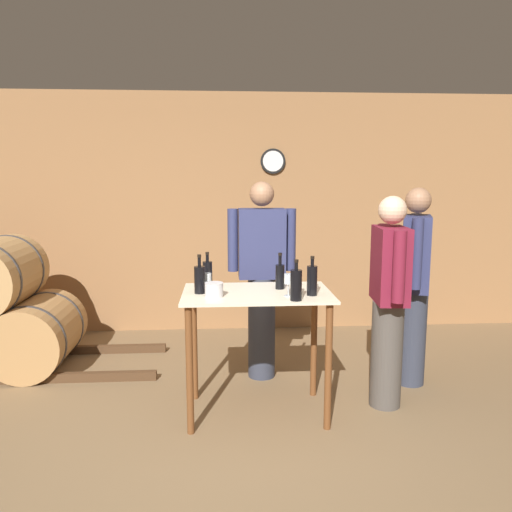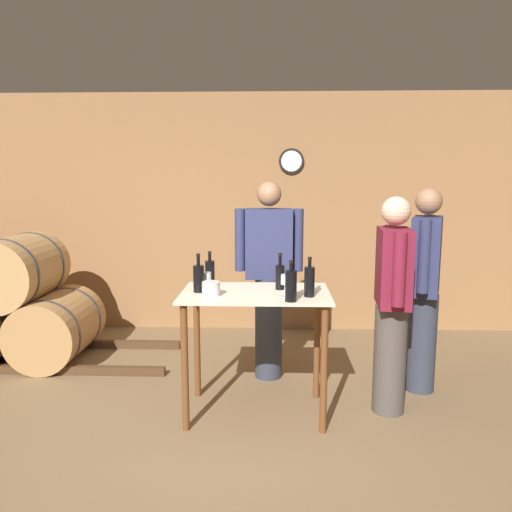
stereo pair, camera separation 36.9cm
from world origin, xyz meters
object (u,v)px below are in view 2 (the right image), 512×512
at_px(wine_bottle_center, 280,276).
at_px(wine_bottle_right, 291,285).
at_px(wine_bottle_far_left, 199,278).
at_px(person_host, 392,301).
at_px(wine_bottle_left, 210,272).
at_px(person_visitor_bearded, 424,286).
at_px(wine_bottle_far_right, 309,281).
at_px(ice_bucket, 211,289).
at_px(wine_glass_near_left, 207,277).
at_px(person_visitor_with_scarf, 269,276).
at_px(wine_glass_near_center, 285,281).

relative_size(wine_bottle_center, wine_bottle_right, 0.97).
distance_m(wine_bottle_far_left, person_host, 1.44).
relative_size(wine_bottle_left, person_visitor_bearded, 0.15).
bearing_deg(wine_bottle_right, wine_bottle_far_right, 46.49).
bearing_deg(ice_bucket, wine_bottle_far_right, 0.02).
bearing_deg(wine_bottle_right, wine_glass_near_left, 151.42).
distance_m(wine_glass_near_left, ice_bucket, 0.20).
bearing_deg(wine_bottle_right, person_host, 23.62).
height_order(wine_glass_near_left, person_host, person_host).
bearing_deg(person_host, wine_bottle_left, 172.03).
bearing_deg(wine_bottle_left, wine_glass_near_left, -89.21).
bearing_deg(person_visitor_with_scarf, wine_glass_near_left, -125.10).
bearing_deg(wine_bottle_left, person_visitor_with_scarf, 44.83).
height_order(wine_bottle_center, wine_bottle_right, wine_bottle_right).
bearing_deg(wine_bottle_far_right, ice_bucket, -179.98).
relative_size(person_host, person_visitor_bearded, 0.97).
bearing_deg(person_host, wine_bottle_center, 177.97).
bearing_deg(person_visitor_bearded, wine_bottle_left, -172.93).
height_order(wine_bottle_far_left, wine_bottle_center, wine_bottle_far_left).
height_order(wine_bottle_right, wine_glass_near_left, wine_bottle_right).
bearing_deg(person_visitor_bearded, person_host, -130.96).
relative_size(wine_glass_near_left, person_host, 0.08).
bearing_deg(wine_bottle_right, person_visitor_bearded, 33.58).
height_order(wine_bottle_left, wine_bottle_center, wine_bottle_center).
relative_size(wine_bottle_far_left, person_visitor_with_scarf, 0.16).
height_order(wine_bottle_far_left, person_visitor_with_scarf, person_visitor_with_scarf).
bearing_deg(wine_bottle_far_left, wine_bottle_right, -21.18).
bearing_deg(wine_bottle_left, person_host, -7.97).
relative_size(wine_bottle_far_right, person_host, 0.17).
height_order(wine_bottle_far_left, wine_glass_near_left, wine_bottle_far_left).
bearing_deg(wine_bottle_right, person_visitor_with_scarf, 99.14).
relative_size(wine_bottle_left, wine_bottle_right, 0.92).
xyz_separation_m(wine_bottle_far_left, ice_bucket, (0.10, -0.12, -0.06)).
distance_m(person_visitor_with_scarf, person_visitor_bearded, 1.29).
distance_m(wine_bottle_far_left, wine_bottle_center, 0.60).
bearing_deg(wine_glass_near_left, person_visitor_with_scarf, 54.90).
xyz_separation_m(wine_bottle_far_right, wine_glass_near_left, (-0.75, 0.19, -0.02)).
bearing_deg(wine_bottle_far_left, wine_bottle_center, 10.08).
height_order(wine_glass_near_left, wine_glass_near_center, wine_glass_near_center).
relative_size(wine_bottle_far_left, person_visitor_bearded, 0.17).
distance_m(wine_glass_near_center, ice_bucket, 0.53).
height_order(wine_bottle_center, ice_bucket, wine_bottle_center).
distance_m(wine_bottle_center, person_visitor_bearded, 1.25).
bearing_deg(wine_bottle_right, wine_bottle_left, 139.46).
bearing_deg(wine_bottle_center, ice_bucket, -155.67).
bearing_deg(wine_glass_near_left, wine_bottle_far_right, -14.41).
height_order(wine_bottle_far_right, wine_glass_near_left, wine_bottle_far_right).
xyz_separation_m(wine_bottle_left, wine_glass_near_left, (0.00, -0.19, -0.01)).
height_order(wine_bottle_center, person_visitor_with_scarf, person_visitor_with_scarf).
distance_m(wine_bottle_far_left, wine_bottle_far_right, 0.80).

